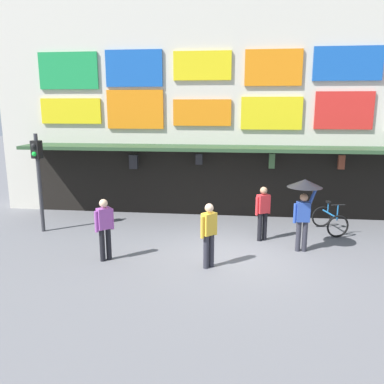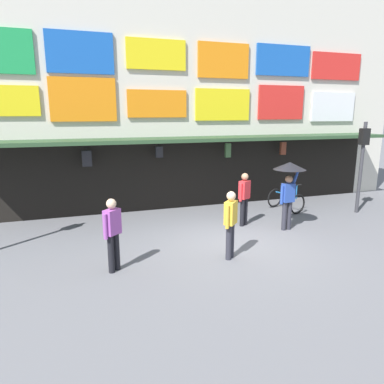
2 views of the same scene
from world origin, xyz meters
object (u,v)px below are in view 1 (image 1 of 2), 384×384
Objects in this scene: traffic_light_near at (38,167)px; pedestrian_in_green at (263,211)px; pedestrian_in_yellow at (105,226)px; bicycle_parked at (330,220)px; pedestrian_in_black at (209,232)px; pedestrian_with_umbrella at (304,195)px.

traffic_light_near is 7.21m from pedestrian_in_green.
traffic_light_near reaches higher than pedestrian_in_yellow.
bicycle_parked is (9.35, 1.01, -1.75)m from traffic_light_near.
traffic_light_near is 1.90× the size of pedestrian_in_black.
pedestrian_in_black is (-3.71, -3.31, 0.55)m from bicycle_parked.
pedestrian_in_green reaches higher than bicycle_parked.
pedestrian_in_yellow is 1.00× the size of pedestrian_in_green.
pedestrian_in_black is (5.64, -2.30, -1.19)m from traffic_light_near.
bicycle_parked is 7.23m from pedestrian_in_yellow.
pedestrian_in_yellow is at bearing 176.84° from pedestrian_in_black.
pedestrian_in_green is at bearing -0.57° from traffic_light_near.
pedestrian_in_black is at bearing -138.25° from bicycle_parked.
pedestrian_in_black is 1.00× the size of pedestrian_in_green.
traffic_light_near reaches higher than pedestrian_in_black.
pedestrian_in_green is (-2.23, -1.08, 0.55)m from bicycle_parked.
traffic_light_near reaches higher than bicycle_parked.
pedestrian_with_umbrella is (5.29, 1.29, 0.69)m from pedestrian_in_yellow.
bicycle_parked is 0.77× the size of pedestrian_in_black.
bicycle_parked is 2.54m from pedestrian_with_umbrella.
bicycle_parked is at bearing 57.65° from pedestrian_with_umbrella.
pedestrian_in_yellow is 4.72m from pedestrian_in_green.
pedestrian_in_yellow is at bearing -36.79° from traffic_light_near.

